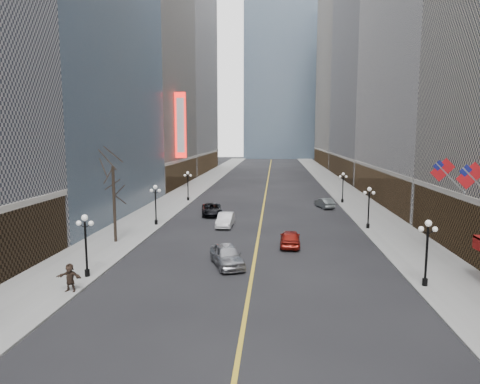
% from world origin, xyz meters
% --- Properties ---
extents(sidewalk_east, '(6.00, 230.00, 0.15)m').
position_xyz_m(sidewalk_east, '(14.00, 70.00, 0.07)').
color(sidewalk_east, gray).
rests_on(sidewalk_east, ground).
extents(sidewalk_west, '(6.00, 230.00, 0.15)m').
position_xyz_m(sidewalk_west, '(-14.00, 70.00, 0.07)').
color(sidewalk_west, gray).
rests_on(sidewalk_west, ground).
extents(lane_line, '(0.25, 200.00, 0.02)m').
position_xyz_m(lane_line, '(0.00, 80.00, 0.01)').
color(lane_line, gold).
rests_on(lane_line, ground).
extents(bldg_east_c, '(26.60, 40.60, 48.80)m').
position_xyz_m(bldg_east_c, '(29.88, 106.00, 24.18)').
color(bldg_east_c, gray).
rests_on(bldg_east_c, ground).
extents(bldg_east_d, '(26.60, 46.60, 62.80)m').
position_xyz_m(bldg_east_d, '(29.90, 149.00, 31.17)').
color(bldg_east_d, '#A29786').
rests_on(bldg_east_d, ground).
extents(bldg_west_c, '(26.60, 30.60, 50.80)m').
position_xyz_m(bldg_west_c, '(-29.88, 87.00, 25.19)').
color(bldg_west_c, '#A29786').
rests_on(bldg_west_c, ground).
extents(bldg_west_d, '(26.60, 38.60, 72.80)m').
position_xyz_m(bldg_west_d, '(-29.92, 121.00, 36.17)').
color(bldg_west_d, silver).
rests_on(bldg_west_d, ground).
extents(streetlamp_east_1, '(1.26, 0.44, 4.52)m').
position_xyz_m(streetlamp_east_1, '(11.80, 30.00, 2.90)').
color(streetlamp_east_1, black).
rests_on(streetlamp_east_1, sidewalk_east).
extents(streetlamp_east_2, '(1.26, 0.44, 4.52)m').
position_xyz_m(streetlamp_east_2, '(11.80, 48.00, 2.90)').
color(streetlamp_east_2, black).
rests_on(streetlamp_east_2, sidewalk_east).
extents(streetlamp_east_3, '(1.26, 0.44, 4.52)m').
position_xyz_m(streetlamp_east_3, '(11.80, 66.00, 2.90)').
color(streetlamp_east_3, black).
rests_on(streetlamp_east_3, sidewalk_east).
extents(streetlamp_west_1, '(1.26, 0.44, 4.52)m').
position_xyz_m(streetlamp_west_1, '(-11.80, 30.00, 2.90)').
color(streetlamp_west_1, black).
rests_on(streetlamp_west_1, sidewalk_west).
extents(streetlamp_west_2, '(1.26, 0.44, 4.52)m').
position_xyz_m(streetlamp_west_2, '(-11.80, 48.00, 2.90)').
color(streetlamp_west_2, black).
rests_on(streetlamp_west_2, sidewalk_west).
extents(streetlamp_west_3, '(1.26, 0.44, 4.52)m').
position_xyz_m(streetlamp_west_3, '(-11.80, 66.00, 2.90)').
color(streetlamp_west_3, black).
rests_on(streetlamp_west_3, sidewalk_west).
extents(flag_4, '(2.87, 0.12, 2.87)m').
position_xyz_m(flag_4, '(15.31, 32.00, 7.29)').
color(flag_4, '#B2B2B7').
rests_on(flag_4, ground).
extents(flag_5, '(2.87, 0.12, 2.87)m').
position_xyz_m(flag_5, '(15.31, 37.00, 7.29)').
color(flag_5, '#B2B2B7').
rests_on(flag_5, ground).
extents(theatre_marquee, '(2.00, 0.55, 12.00)m').
position_xyz_m(theatre_marquee, '(-15.88, 80.00, 12.00)').
color(theatre_marquee, red).
rests_on(theatre_marquee, ground).
extents(tree_west_far, '(3.60, 3.60, 7.92)m').
position_xyz_m(tree_west_far, '(-13.50, 40.00, 6.24)').
color(tree_west_far, '#2D231C').
rests_on(tree_west_far, sidewalk_west).
extents(car_nb_near, '(3.64, 5.43, 1.72)m').
position_xyz_m(car_nb_near, '(-2.10, 33.73, 0.86)').
color(car_nb_near, gray).
rests_on(car_nb_near, ground).
extents(car_nb_mid, '(1.77, 4.75, 1.55)m').
position_xyz_m(car_nb_mid, '(-3.88, 48.21, 0.78)').
color(car_nb_mid, silver).
rests_on(car_nb_mid, ground).
extents(car_nb_far, '(3.45, 5.82, 1.52)m').
position_xyz_m(car_nb_far, '(-6.44, 54.82, 0.76)').
color(car_nb_far, black).
rests_on(car_nb_far, ground).
extents(car_sb_mid, '(1.98, 4.62, 1.56)m').
position_xyz_m(car_sb_mid, '(3.08, 40.14, 0.78)').
color(car_sb_mid, maroon).
rests_on(car_sb_mid, ground).
extents(car_sb_far, '(2.60, 4.52, 1.41)m').
position_xyz_m(car_sb_far, '(8.64, 61.63, 0.70)').
color(car_sb_far, '#555C5D').
rests_on(car_sb_far, ground).
extents(ped_west_far, '(1.76, 0.63, 1.86)m').
position_xyz_m(ped_west_far, '(-11.60, 27.03, 1.08)').
color(ped_west_far, '#32241B').
rests_on(ped_west_far, sidewalk_west).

